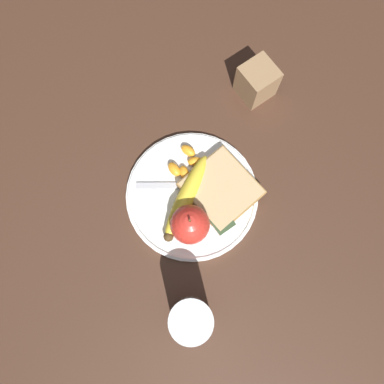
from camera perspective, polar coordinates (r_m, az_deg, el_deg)
ground_plane at (r=0.70m, az=0.00°, el=-0.63°), size 3.00×3.00×0.00m
plate at (r=0.69m, az=0.00°, el=-0.48°), size 0.24×0.24×0.01m
juice_glass at (r=0.63m, az=-0.15°, el=-18.75°), size 0.07×0.07×0.11m
apple at (r=0.64m, az=-0.32°, el=-4.96°), size 0.07×0.07×0.08m
banana at (r=0.67m, az=-0.82°, el=-0.95°), size 0.11×0.16×0.03m
bread_slice at (r=0.68m, az=4.46°, el=0.45°), size 0.13×0.12×0.02m
fork at (r=0.69m, az=0.18°, el=0.96°), size 0.12×0.16×0.00m
jam_packet at (r=0.67m, az=4.39°, el=-4.46°), size 0.04×0.03×0.02m
orange_segment_0 at (r=0.69m, az=-2.98°, el=3.31°), size 0.03×0.02×0.02m
orange_segment_1 at (r=0.69m, az=2.19°, el=3.47°), size 0.03×0.03×0.01m
orange_segment_2 at (r=0.68m, az=-0.16°, el=1.34°), size 0.04×0.04×0.02m
orange_segment_3 at (r=0.70m, az=0.53°, el=4.70°), size 0.03×0.03×0.02m
orange_segment_4 at (r=0.69m, az=-1.17°, el=2.94°), size 0.03×0.02×0.02m
orange_segment_5 at (r=0.70m, az=-0.59°, el=6.34°), size 0.03×0.03×0.02m
condiment_caddy at (r=0.76m, az=9.86°, el=16.24°), size 0.06×0.06×0.07m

